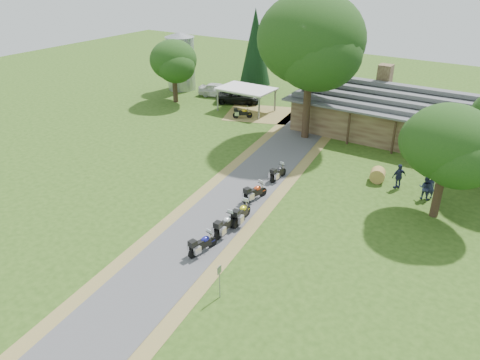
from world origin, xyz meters
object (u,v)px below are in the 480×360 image
Objects in this scene: silo at (181,61)px; motorcycle_row_c at (242,212)px; car_dark_suv at (238,94)px; motorcycle_carport_a at (243,112)px; motorcycle_row_e at (278,172)px; hay_bale at (378,175)px; carport at (246,99)px; car_white_sedan at (218,88)px; motorcycle_row_b at (225,224)px; motorcycle_row_a at (203,243)px; motorcycle_row_d at (255,191)px; lodge at (410,112)px.

motorcycle_row_c is at bearing -43.94° from silo.
car_dark_suv reaches higher than motorcycle_carport_a.
motorcycle_row_e is 7.41m from hay_bale.
motorcycle_row_c is (12.17, -19.68, -0.55)m from carport.
car_white_sedan is 30.01m from motorcycle_row_b.
motorcycle_row_a is 1.04× the size of motorcycle_carport_a.
motorcycle_row_e is at bearing 2.07° from motorcycle_row_c.
motorcycle_row_b is 1.03× the size of motorcycle_row_d.
car_dark_suv reaches higher than hay_bale.
lodge is 16.27m from motorcycle_carport_a.
motorcycle_row_e reaches higher than hay_bale.
lodge is at bearing -18.46° from motorcycle_row_e.
motorcycle_row_e is (-5.68, -14.21, -1.83)m from lodge.
motorcycle_row_c is at bearing -4.99° from motorcycle_row_b.
motorcycle_row_c is (0.10, 1.68, 0.02)m from motorcycle_row_b.
motorcycle_row_e is (-0.25, 3.74, -0.05)m from motorcycle_row_d.
carport is 2.98× the size of motorcycle_row_d.
motorcycle_row_a is 1.71× the size of hay_bale.
motorcycle_row_a is 0.94× the size of motorcycle_row_b.
lodge is 11.85× the size of motorcycle_row_e.
silo is 13.95m from motorcycle_carport_a.
motorcycle_row_b is at bearing 169.68° from motorcycle_row_c.
motorcycle_row_d is (-0.81, 2.98, -0.04)m from motorcycle_row_c.
carport is 3.20× the size of motorcycle_row_e.
motorcycle_row_b reaches higher than motorcycle_row_e.
motorcycle_carport_a is 17.91m from hay_bale.
hay_bale is at bearing -25.70° from motorcycle_row_d.
hay_bale is at bearing -27.50° from carport.
motorcycle_row_c is at bearing -150.88° from motorcycle_row_d.
motorcycle_row_c is 11.73m from hay_bale.
carport reaches higher than motorcycle_row_d.
motorcycle_row_b is at bearing -60.23° from carport.
motorcycle_row_d is (22.88, -19.86, -2.77)m from silo.
carport is 26.66m from motorcycle_row_a.
motorcycle_row_a is at bearing -159.77° from motorcycle_row_d.
car_white_sedan is at bearing 34.77° from motorcycle_row_b.
car_dark_suv is at bearing 177.79° from lodge.
car_dark_suv is at bearing 39.64° from motorcycle_row_a.
car_dark_suv reaches higher than motorcycle_row_c.
motorcycle_row_b is at bearing -157.47° from motorcycle_row_d.
hay_bale is at bearing -34.01° from motorcycle_row_c.
motorcycle_row_c is (17.88, -22.48, -0.29)m from car_white_sedan.
car_dark_suv is at bearing 45.27° from motorcycle_row_e.
car_white_sedan is at bearing 50.20° from motorcycle_row_e.
motorcycle_row_b is at bearing -46.10° from silo.
lodge is at bearing -13.37° from motorcycle_row_b.
carport reaches higher than car_dark_suv.
motorcycle_row_e is (-1.06, 6.72, -0.09)m from motorcycle_row_c.
motorcycle_row_d is 17.75m from motorcycle_carport_a.
motorcycle_row_d is at bearing -55.48° from carport.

